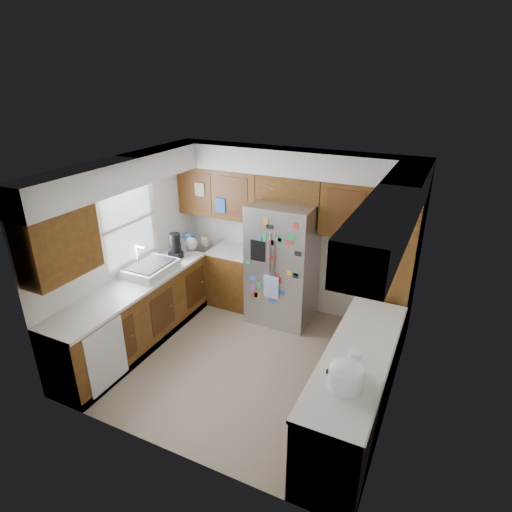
# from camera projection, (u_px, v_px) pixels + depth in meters

# --- Properties ---
(floor) EXTENTS (3.60, 3.60, 0.00)m
(floor) POSITION_uv_depth(u_px,v_px,m) (246.00, 361.00, 5.55)
(floor) COLOR gray
(floor) RESTS_ON ground
(room_shell) EXTENTS (3.64, 3.24, 2.52)m
(room_shell) POSITION_uv_depth(u_px,v_px,m) (250.00, 218.00, 5.16)
(room_shell) COLOR silver
(room_shell) RESTS_ON ground
(left_counter_run) EXTENTS (1.36, 3.20, 0.92)m
(left_counter_run) POSITION_uv_depth(u_px,v_px,m) (159.00, 308.00, 5.94)
(left_counter_run) COLOR #48260D
(left_counter_run) RESTS_ON ground
(right_counter_run) EXTENTS (0.63, 2.25, 0.92)m
(right_counter_run) POSITION_uv_depth(u_px,v_px,m) (354.00, 393.00, 4.40)
(right_counter_run) COLOR #48260D
(right_counter_run) RESTS_ON ground
(pantry) EXTENTS (0.60, 0.90, 2.15)m
(pantry) POSITION_uv_depth(u_px,v_px,m) (390.00, 274.00, 5.48)
(pantry) COLOR #48260D
(pantry) RESTS_ON ground
(fridge) EXTENTS (0.90, 0.79, 1.80)m
(fridge) POSITION_uv_depth(u_px,v_px,m) (283.00, 263.00, 6.19)
(fridge) COLOR #98989D
(fridge) RESTS_ON ground
(bridge_cabinet) EXTENTS (0.96, 0.34, 0.35)m
(bridge_cabinet) POSITION_uv_depth(u_px,v_px,m) (291.00, 187.00, 5.94)
(bridge_cabinet) COLOR #48260D
(bridge_cabinet) RESTS_ON fridge
(fridge_top_items) EXTENTS (0.80, 0.30, 0.27)m
(fridge_top_items) POSITION_uv_depth(u_px,v_px,m) (285.00, 165.00, 5.82)
(fridge_top_items) COLOR #1349AC
(fridge_top_items) RESTS_ON bridge_cabinet
(sink_assembly) EXTENTS (0.52, 0.70, 0.37)m
(sink_assembly) POSITION_uv_depth(u_px,v_px,m) (150.00, 268.00, 5.83)
(sink_assembly) COLOR silver
(sink_assembly) RESTS_ON left_counter_run
(left_counter_clutter) EXTENTS (0.39, 0.94, 0.38)m
(left_counter_clutter) POSITION_uv_depth(u_px,v_px,m) (184.00, 245.00, 6.44)
(left_counter_clutter) COLOR black
(left_counter_clutter) RESTS_ON left_counter_run
(rice_cooker) EXTENTS (0.31, 0.30, 0.27)m
(rice_cooker) POSITION_uv_depth(u_px,v_px,m) (346.00, 374.00, 3.70)
(rice_cooker) COLOR white
(rice_cooker) RESTS_ON right_counter_run
(paper_towel) EXTENTS (0.12, 0.12, 0.26)m
(paper_towel) POSITION_uv_depth(u_px,v_px,m) (354.00, 364.00, 3.84)
(paper_towel) COLOR white
(paper_towel) RESTS_ON right_counter_run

